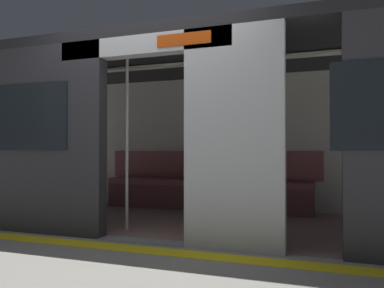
{
  "coord_description": "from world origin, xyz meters",
  "views": [
    {
      "loc": [
        -1.79,
        3.56,
        0.95
      ],
      "look_at": [
        -0.11,
        -1.21,
        1.02
      ],
      "focal_mm": 35.72,
      "sensor_mm": 36.0,
      "label": 1
    }
  ],
  "objects_px": {
    "book": "(251,180)",
    "grab_pole_far": "(195,140)",
    "train_car": "(178,109)",
    "bench_seat": "(205,187)",
    "person_seated": "(222,166)",
    "grab_pole_door": "(127,141)",
    "handbag": "(195,174)"
  },
  "relations": [
    {
      "from": "grab_pole_far",
      "to": "bench_seat",
      "type": "bearing_deg",
      "value": -76.17
    },
    {
      "from": "train_car",
      "to": "bench_seat",
      "type": "height_order",
      "value": "train_car"
    },
    {
      "from": "train_car",
      "to": "person_seated",
      "type": "distance_m",
      "value": 1.27
    },
    {
      "from": "train_car",
      "to": "bench_seat",
      "type": "xyz_separation_m",
      "value": [
        -0.06,
        -0.98,
        -1.12
      ]
    },
    {
      "from": "handbag",
      "to": "grab_pole_far",
      "type": "bearing_deg",
      "value": 108.84
    },
    {
      "from": "handbag",
      "to": "grab_pole_far",
      "type": "xyz_separation_m",
      "value": [
        -0.61,
        1.79,
        0.5
      ]
    },
    {
      "from": "bench_seat",
      "to": "book",
      "type": "distance_m",
      "value": 0.72
    },
    {
      "from": "handbag",
      "to": "grab_pole_door",
      "type": "relative_size",
      "value": 0.12
    },
    {
      "from": "train_car",
      "to": "book",
      "type": "bearing_deg",
      "value": -125.76
    },
    {
      "from": "bench_seat",
      "to": "grab_pole_door",
      "type": "xyz_separation_m",
      "value": [
        0.42,
        1.73,
        0.69
      ]
    },
    {
      "from": "person_seated",
      "to": "handbag",
      "type": "bearing_deg",
      "value": -15.37
    },
    {
      "from": "person_seated",
      "to": "handbag",
      "type": "height_order",
      "value": "person_seated"
    },
    {
      "from": "person_seated",
      "to": "grab_pole_door",
      "type": "relative_size",
      "value": 0.57
    },
    {
      "from": "train_car",
      "to": "person_seated",
      "type": "height_order",
      "value": "train_car"
    },
    {
      "from": "handbag",
      "to": "book",
      "type": "height_order",
      "value": "handbag"
    },
    {
      "from": "handbag",
      "to": "grab_pole_door",
      "type": "bearing_deg",
      "value": 82.7
    },
    {
      "from": "bench_seat",
      "to": "book",
      "type": "height_order",
      "value": "book"
    },
    {
      "from": "handbag",
      "to": "grab_pole_far",
      "type": "relative_size",
      "value": 0.12
    },
    {
      "from": "person_seated",
      "to": "book",
      "type": "xyz_separation_m",
      "value": [
        -0.42,
        -0.14,
        -0.2
      ]
    },
    {
      "from": "book",
      "to": "grab_pole_far",
      "type": "relative_size",
      "value": 0.1
    },
    {
      "from": "grab_pole_door",
      "to": "grab_pole_far",
      "type": "relative_size",
      "value": 1.0
    },
    {
      "from": "handbag",
      "to": "grab_pole_far",
      "type": "distance_m",
      "value": 1.95
    },
    {
      "from": "train_car",
      "to": "grab_pole_far",
      "type": "distance_m",
      "value": 0.97
    },
    {
      "from": "person_seated",
      "to": "handbag",
      "type": "distance_m",
      "value": 0.51
    },
    {
      "from": "grab_pole_door",
      "to": "handbag",
      "type": "bearing_deg",
      "value": -97.3
    },
    {
      "from": "book",
      "to": "grab_pole_far",
      "type": "distance_m",
      "value": 1.9
    },
    {
      "from": "book",
      "to": "grab_pole_far",
      "type": "bearing_deg",
      "value": 80.44
    },
    {
      "from": "bench_seat",
      "to": "handbag",
      "type": "relative_size",
      "value": 12.62
    },
    {
      "from": "person_seated",
      "to": "grab_pole_door",
      "type": "distance_m",
      "value": 1.86
    },
    {
      "from": "person_seated",
      "to": "grab_pole_far",
      "type": "distance_m",
      "value": 1.7
    },
    {
      "from": "bench_seat",
      "to": "grab_pole_door",
      "type": "bearing_deg",
      "value": 76.32
    },
    {
      "from": "grab_pole_far",
      "to": "book",
      "type": "bearing_deg",
      "value": -99.04
    }
  ]
}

